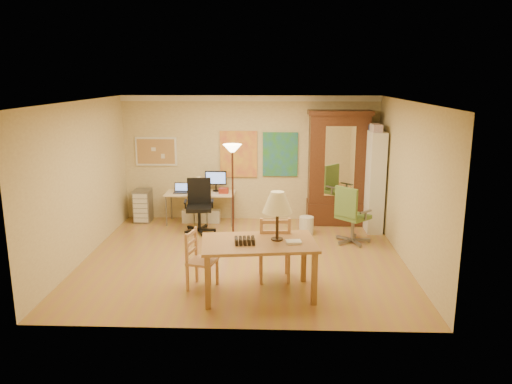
{
  "coord_description": "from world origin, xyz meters",
  "views": [
    {
      "loc": [
        0.52,
        -8.19,
        3.1
      ],
      "look_at": [
        0.21,
        0.3,
        1.12
      ],
      "focal_mm": 35.0,
      "sensor_mm": 36.0,
      "label": 1
    }
  ],
  "objects_px": {
    "office_chair_green": "(351,228)",
    "armoire": "(338,175)",
    "office_chair_black": "(199,218)",
    "bookshelf": "(374,181)",
    "dining_table": "(266,231)",
    "computer_desk": "(202,204)"
  },
  "relations": [
    {
      "from": "computer_desk",
      "to": "office_chair_green",
      "type": "bearing_deg",
      "value": -22.68
    },
    {
      "from": "dining_table",
      "to": "computer_desk",
      "type": "height_order",
      "value": "dining_table"
    },
    {
      "from": "armoire",
      "to": "bookshelf",
      "type": "xyz_separation_m",
      "value": [
        0.68,
        -0.44,
        -0.04
      ]
    },
    {
      "from": "dining_table",
      "to": "armoire",
      "type": "height_order",
      "value": "armoire"
    },
    {
      "from": "dining_table",
      "to": "office_chair_green",
      "type": "bearing_deg",
      "value": 55.68
    },
    {
      "from": "computer_desk",
      "to": "office_chair_black",
      "type": "relative_size",
      "value": 1.36
    },
    {
      "from": "dining_table",
      "to": "computer_desk",
      "type": "xyz_separation_m",
      "value": [
        -1.43,
        3.58,
        -0.55
      ]
    },
    {
      "from": "bookshelf",
      "to": "office_chair_black",
      "type": "bearing_deg",
      "value": -175.13
    },
    {
      "from": "computer_desk",
      "to": "armoire",
      "type": "distance_m",
      "value": 2.96
    },
    {
      "from": "office_chair_black",
      "to": "armoire",
      "type": "height_order",
      "value": "armoire"
    },
    {
      "from": "office_chair_black",
      "to": "bookshelf",
      "type": "xyz_separation_m",
      "value": [
        3.54,
        0.3,
        0.72
      ]
    },
    {
      "from": "office_chair_black",
      "to": "office_chair_green",
      "type": "distance_m",
      "value": 3.04
    },
    {
      "from": "computer_desk",
      "to": "armoire",
      "type": "bearing_deg",
      "value": 1.68
    },
    {
      "from": "office_chair_black",
      "to": "bookshelf",
      "type": "distance_m",
      "value": 3.62
    },
    {
      "from": "armoire",
      "to": "office_chair_black",
      "type": "bearing_deg",
      "value": -165.45
    },
    {
      "from": "office_chair_green",
      "to": "armoire",
      "type": "xyz_separation_m",
      "value": [
        -0.12,
        1.35,
        0.75
      ]
    },
    {
      "from": "armoire",
      "to": "bookshelf",
      "type": "relative_size",
      "value": 1.19
    },
    {
      "from": "dining_table",
      "to": "office_chair_green",
      "type": "height_order",
      "value": "dining_table"
    },
    {
      "from": "computer_desk",
      "to": "office_chair_black",
      "type": "distance_m",
      "value": 0.67
    },
    {
      "from": "office_chair_green",
      "to": "bookshelf",
      "type": "distance_m",
      "value": 1.28
    },
    {
      "from": "armoire",
      "to": "computer_desk",
      "type": "bearing_deg",
      "value": -178.32
    },
    {
      "from": "dining_table",
      "to": "bookshelf",
      "type": "distance_m",
      "value": 3.87
    }
  ]
}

